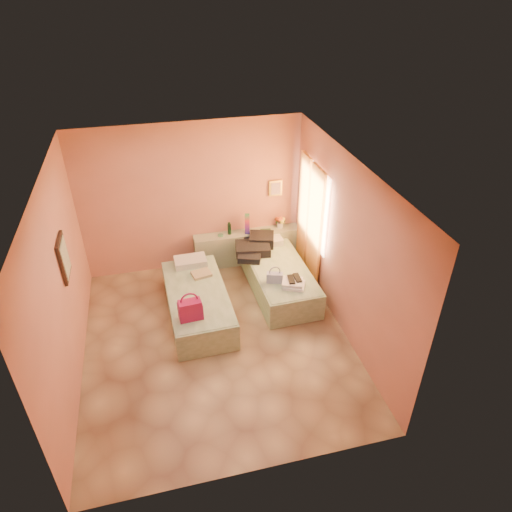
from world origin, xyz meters
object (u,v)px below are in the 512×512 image
at_px(bed_right, 279,278).
at_px(water_bottle, 229,228).
at_px(green_book, 266,231).
at_px(headboard_ledge, 247,247).
at_px(magenta_handbag, 190,309).
at_px(towel_stack, 294,284).
at_px(blue_handbag, 275,278).
at_px(flower_vase, 280,221).
at_px(bed_left, 198,303).

relative_size(bed_right, water_bottle, 8.43).
bearing_deg(green_book, headboard_ledge, 175.91).
height_order(water_bottle, magenta_handbag, water_bottle).
bearing_deg(water_bottle, magenta_handbag, -115.75).
bearing_deg(towel_stack, blue_handbag, 144.55).
xyz_separation_m(bed_right, green_book, (0.02, 0.98, 0.42)).
bearing_deg(bed_right, blue_handbag, -117.17).
height_order(headboard_ledge, bed_right, headboard_ledge).
height_order(flower_vase, towel_stack, flower_vase).
bearing_deg(magenta_handbag, towel_stack, 7.55).
height_order(bed_left, water_bottle, water_bottle).
distance_m(bed_left, magenta_handbag, 0.79).
distance_m(water_bottle, flower_vase, 1.00).
xyz_separation_m(bed_left, water_bottle, (0.83, 1.43, 0.52)).
height_order(flower_vase, magenta_handbag, flower_vase).
distance_m(headboard_ledge, magenta_handbag, 2.47).
relative_size(headboard_ledge, towel_stack, 5.86).
height_order(bed_left, blue_handbag, blue_handbag).
relative_size(green_book, flower_vase, 0.71).
relative_size(bed_right, towel_stack, 5.71).
bearing_deg(towel_stack, flower_vase, 81.27).
height_order(green_book, blue_handbag, green_book).
relative_size(magenta_handbag, towel_stack, 1.01).
bearing_deg(green_book, bed_right, -83.65).
xyz_separation_m(green_book, magenta_handbag, (-1.69, -1.98, -0.00)).
distance_m(green_book, blue_handbag, 1.42).
relative_size(magenta_handbag, blue_handbag, 1.31).
bearing_deg(flower_vase, headboard_ledge, -176.96).
bearing_deg(blue_handbag, magenta_handbag, -140.93).
distance_m(bed_left, green_book, 2.06).
bearing_deg(water_bottle, green_book, -7.40).
height_order(bed_right, water_bottle, water_bottle).
distance_m(bed_left, water_bottle, 1.73).
relative_size(green_book, towel_stack, 0.55).
xyz_separation_m(blue_handbag, towel_stack, (0.27, -0.20, -0.04)).
bearing_deg(water_bottle, bed_left, -120.11).
relative_size(bed_left, blue_handbag, 7.43).
relative_size(green_book, magenta_handbag, 0.55).
bearing_deg(water_bottle, flower_vase, 0.99).
bearing_deg(bed_left, blue_handbag, -4.54).
bearing_deg(bed_right, towel_stack, -85.06).
bearing_deg(green_book, blue_handbag, -91.53).
xyz_separation_m(magenta_handbag, towel_stack, (1.74, 0.38, -0.12)).
xyz_separation_m(flower_vase, towel_stack, (-0.26, -1.71, -0.24)).
xyz_separation_m(headboard_ledge, magenta_handbag, (-1.34, -2.05, 0.34)).
distance_m(headboard_ledge, towel_stack, 1.73).
bearing_deg(headboard_ledge, green_book, -11.57).
xyz_separation_m(green_book, towel_stack, (0.05, -1.60, -0.12)).
xyz_separation_m(headboard_ledge, blue_handbag, (0.13, -1.48, 0.26)).
bearing_deg(bed_right, bed_left, -168.13).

